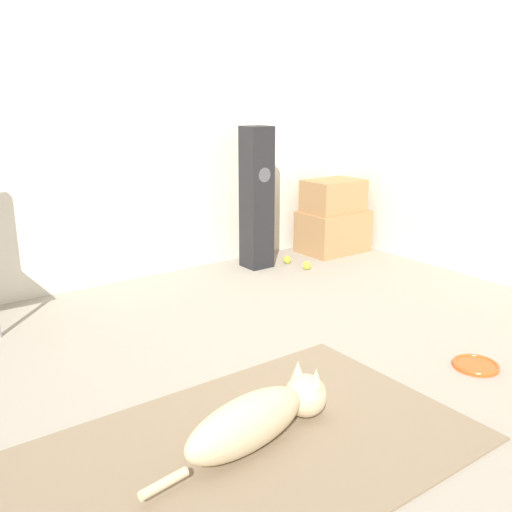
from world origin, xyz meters
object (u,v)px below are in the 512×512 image
frisbee (476,365)px  floor_speaker (257,198)px  cardboard_box_lower (333,232)px  cardboard_box_upper (333,196)px  tennis_ball_by_boxes (307,266)px  dog (260,417)px  tennis_ball_near_speaker (287,260)px

frisbee → floor_speaker: size_ratio=0.21×
frisbee → cardboard_box_lower: cardboard_box_lower is taller
cardboard_box_lower → cardboard_box_upper: bearing=134.8°
cardboard_box_lower → tennis_ball_by_boxes: 0.65m
floor_speaker → dog: bearing=-125.8°
tennis_ball_by_boxes → floor_speaker: bearing=131.4°
floor_speaker → tennis_ball_by_boxes: (0.28, -0.32, -0.54)m
cardboard_box_upper → tennis_ball_by_boxes: size_ratio=7.75×
cardboard_box_upper → frisbee: bearing=-114.7°
tennis_ball_by_boxes → dog: bearing=-135.5°
cardboard_box_upper → tennis_ball_near_speaker: 0.75m
dog → tennis_ball_by_boxes: 2.46m
cardboard_box_upper → tennis_ball_near_speaker: bearing=-173.6°
floor_speaker → cardboard_box_lower: bearing=-1.7°
cardboard_box_lower → tennis_ball_by_boxes: cardboard_box_lower is taller
frisbee → tennis_ball_near_speaker: 2.12m
tennis_ball_near_speaker → floor_speaker: bearing=162.1°
frisbee → tennis_ball_by_boxes: 1.90m
tennis_ball_near_speaker → dog: bearing=-131.5°
dog → floor_speaker: (1.47, 2.04, 0.45)m
cardboard_box_lower → tennis_ball_near_speaker: size_ratio=8.90×
floor_speaker → tennis_ball_by_boxes: bearing=-48.6°
cardboard_box_lower → floor_speaker: bearing=178.3°
dog → frisbee: (1.32, -0.12, -0.11)m
dog → frisbee: dog is taller
frisbee → tennis_ball_by_boxes: tennis_ball_by_boxes is taller
dog → cardboard_box_lower: (2.32, 2.02, 0.06)m
frisbee → tennis_ball_by_boxes: bearing=76.9°
tennis_ball_by_boxes → cardboard_box_upper: bearing=28.1°
frisbee → cardboard_box_upper: bearing=65.3°
frisbee → cardboard_box_upper: 2.41m
floor_speaker → tennis_ball_near_speaker: (0.26, -0.08, -0.54)m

